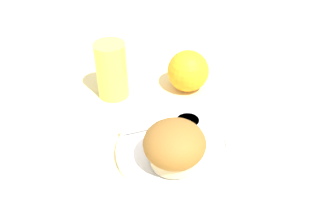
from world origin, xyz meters
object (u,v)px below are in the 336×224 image
Objects in this scene: muffin at (174,146)px; butter_knife at (168,122)px; orange_fruit at (188,71)px; juice_glass at (112,70)px.

butter_knife is (0.01, 0.10, -0.03)m from muffin.
muffin reaches higher than orange_fruit.
orange_fruit is at bearing -6.67° from juice_glass.
muffin is 1.14× the size of orange_fruit.
butter_knife is at bearing -61.32° from juice_glass.
muffin is at bearing -112.50° from orange_fruit.
muffin is at bearing -75.26° from juice_glass.
orange_fruit reaches higher than butter_knife.
orange_fruit is 0.74× the size of juice_glass.
juice_glass reaches higher than muffin.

